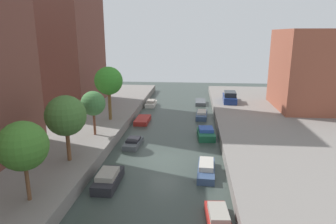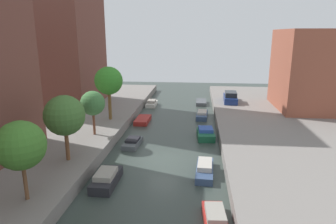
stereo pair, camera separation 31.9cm
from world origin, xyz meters
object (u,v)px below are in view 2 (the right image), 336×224
at_px(street_tree_3, 93,103).
at_px(moored_boat_right_1, 215,219).
at_px(street_tree_1, 21,146).
at_px(moored_boat_right_2, 205,169).
at_px(moored_boat_right_4, 202,115).
at_px(street_tree_2, 64,116).
at_px(moored_boat_left_4, 143,120).
at_px(moored_boat_left_5, 152,103).
at_px(moored_boat_right_3, 206,134).
at_px(moored_boat_right_5, 201,102).
at_px(low_block_right, 320,70).
at_px(parked_car, 230,98).
at_px(moored_boat_left_3, 133,143).
at_px(apartment_tower_far, 54,13).
at_px(moored_boat_left_2, 106,179).
at_px(street_tree_4, 109,81).

height_order(street_tree_3, moored_boat_right_1, street_tree_3).
distance_m(street_tree_1, moored_boat_right_2, 12.89).
xyz_separation_m(street_tree_3, moored_boat_right_4, (10.41, 10.67, -3.70)).
xyz_separation_m(street_tree_2, moored_boat_left_4, (3.24, 13.87, -4.26)).
relative_size(moored_boat_left_5, moored_boat_right_3, 1.08).
xyz_separation_m(street_tree_1, moored_boat_right_5, (10.35, 30.09, -4.08)).
xyz_separation_m(low_block_right, parked_car, (-10.59, 2.71, -4.33)).
height_order(moored_boat_left_3, moored_boat_right_4, moored_boat_right_4).
xyz_separation_m(apartment_tower_far, moored_boat_right_5, (19.35, 5.67, -12.78)).
bearing_deg(moored_boat_left_5, moored_boat_right_2, -71.06).
relative_size(street_tree_2, parked_car, 1.08).
relative_size(street_tree_1, moored_boat_right_4, 1.18).
xyz_separation_m(street_tree_1, moored_boat_left_2, (3.50, 4.00, -3.90)).
xyz_separation_m(moored_boat_left_3, moored_boat_right_2, (6.77, -5.36, 0.09)).
relative_size(street_tree_1, moored_boat_right_3, 1.53).
distance_m(moored_boat_left_4, moored_boat_right_2, 15.05).
bearing_deg(moored_boat_right_1, moored_boat_left_4, 111.53).
distance_m(apartment_tower_far, moored_boat_right_3, 25.36).
distance_m(moored_boat_left_2, moored_boat_right_2, 7.37).
bearing_deg(moored_boat_left_2, low_block_right, 43.99).
bearing_deg(moored_boat_left_2, moored_boat_right_2, 18.92).
distance_m(street_tree_3, parked_car, 21.45).
bearing_deg(moored_boat_left_5, moored_boat_right_4, -37.44).
height_order(street_tree_2, moored_boat_right_2, street_tree_2).
height_order(moored_boat_left_4, moored_boat_right_5, moored_boat_right_5).
xyz_separation_m(moored_boat_right_4, moored_boat_right_5, (-0.06, 7.66, -0.10)).
bearing_deg(street_tree_4, moored_boat_right_2, -45.67).
bearing_deg(moored_boat_right_1, moored_boat_left_5, 105.77).
xyz_separation_m(moored_boat_left_3, moored_boat_right_4, (6.71, 10.68, 0.07)).
height_order(moored_boat_left_4, moored_boat_right_3, moored_boat_right_3).
bearing_deg(street_tree_4, moored_boat_right_5, 51.44).
distance_m(moored_boat_left_5, moored_boat_right_4, 9.30).
distance_m(street_tree_3, moored_boat_right_3, 11.66).
height_order(street_tree_2, moored_boat_left_2, street_tree_2).
distance_m(street_tree_4, parked_car, 18.12).
xyz_separation_m(street_tree_4, moored_boat_right_4, (10.41, 5.32, -4.99)).
distance_m(low_block_right, moored_boat_right_5, 16.60).
bearing_deg(moored_boat_right_4, apartment_tower_far, 174.13).
bearing_deg(moored_boat_right_1, moored_boat_right_5, 91.14).
height_order(street_tree_2, moored_boat_left_4, street_tree_2).
distance_m(street_tree_4, moored_boat_left_3, 8.25).
bearing_deg(moored_boat_right_4, street_tree_1, -114.90).
height_order(low_block_right, street_tree_4, low_block_right).
distance_m(street_tree_4, moored_boat_left_2, 14.43).
height_order(low_block_right, moored_boat_right_5, low_block_right).
xyz_separation_m(moored_boat_left_5, moored_boat_right_4, (7.38, -5.65, -0.02)).
bearing_deg(apartment_tower_far, moored_boat_left_5, 16.90).
relative_size(moored_boat_right_1, moored_boat_right_3, 1.12).
relative_size(street_tree_4, moored_boat_right_5, 1.66).
bearing_deg(low_block_right, street_tree_4, -163.01).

